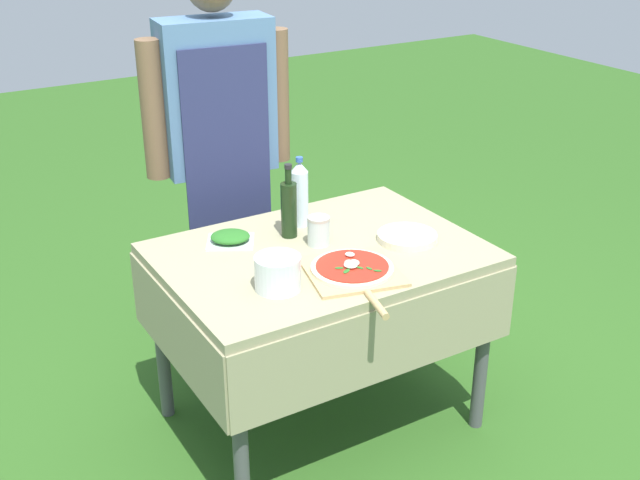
{
  "coord_description": "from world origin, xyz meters",
  "views": [
    {
      "loc": [
        -1.34,
        -2.22,
        1.98
      ],
      "look_at": [
        -0.0,
        0.0,
        0.78
      ],
      "focal_mm": 45.0,
      "sensor_mm": 36.0,
      "label": 1
    }
  ],
  "objects_px": {
    "prep_table": "(320,275)",
    "mixing_tub": "(278,273)",
    "oil_bottle": "(289,208)",
    "sauce_jar": "(319,232)",
    "person_cook": "(219,135)",
    "water_bottle": "(300,194)",
    "plate_stack": "(407,237)",
    "herb_container": "(230,237)",
    "pizza_on_peel": "(353,270)"
  },
  "relations": [
    {
      "from": "prep_table",
      "to": "sauce_jar",
      "type": "xyz_separation_m",
      "value": [
        0.02,
        0.04,
        0.15
      ]
    },
    {
      "from": "herb_container",
      "to": "sauce_jar",
      "type": "distance_m",
      "value": 0.32
    },
    {
      "from": "plate_stack",
      "to": "sauce_jar",
      "type": "relative_size",
      "value": 2.07
    },
    {
      "from": "pizza_on_peel",
      "to": "person_cook",
      "type": "bearing_deg",
      "value": 106.58
    },
    {
      "from": "oil_bottle",
      "to": "mixing_tub",
      "type": "relative_size",
      "value": 1.85
    },
    {
      "from": "herb_container",
      "to": "plate_stack",
      "type": "relative_size",
      "value": 0.98
    },
    {
      "from": "herb_container",
      "to": "plate_stack",
      "type": "height_order",
      "value": "herb_container"
    },
    {
      "from": "person_cook",
      "to": "water_bottle",
      "type": "xyz_separation_m",
      "value": [
        0.1,
        -0.5,
        -0.11
      ]
    },
    {
      "from": "water_bottle",
      "to": "person_cook",
      "type": "bearing_deg",
      "value": 101.0
    },
    {
      "from": "plate_stack",
      "to": "herb_container",
      "type": "bearing_deg",
      "value": 150.91
    },
    {
      "from": "oil_bottle",
      "to": "herb_container",
      "type": "distance_m",
      "value": 0.24
    },
    {
      "from": "herb_container",
      "to": "mixing_tub",
      "type": "bearing_deg",
      "value": -92.74
    },
    {
      "from": "mixing_tub",
      "to": "sauce_jar",
      "type": "relative_size",
      "value": 1.41
    },
    {
      "from": "plate_stack",
      "to": "mixing_tub",
      "type": "bearing_deg",
      "value": -171.48
    },
    {
      "from": "pizza_on_peel",
      "to": "mixing_tub",
      "type": "distance_m",
      "value": 0.27
    },
    {
      "from": "person_cook",
      "to": "pizza_on_peel",
      "type": "relative_size",
      "value": 3.36
    },
    {
      "from": "prep_table",
      "to": "water_bottle",
      "type": "relative_size",
      "value": 4.18
    },
    {
      "from": "oil_bottle",
      "to": "person_cook",
      "type": "bearing_deg",
      "value": 91.33
    },
    {
      "from": "oil_bottle",
      "to": "herb_container",
      "type": "bearing_deg",
      "value": 164.31
    },
    {
      "from": "oil_bottle",
      "to": "sauce_jar",
      "type": "xyz_separation_m",
      "value": [
        0.05,
        -0.12,
        -0.06
      ]
    },
    {
      "from": "plate_stack",
      "to": "water_bottle",
      "type": "bearing_deg",
      "value": 129.9
    },
    {
      "from": "plate_stack",
      "to": "prep_table",
      "type": "bearing_deg",
      "value": 164.19
    },
    {
      "from": "herb_container",
      "to": "pizza_on_peel",
      "type": "bearing_deg",
      "value": -61.14
    },
    {
      "from": "water_bottle",
      "to": "herb_container",
      "type": "distance_m",
      "value": 0.32
    },
    {
      "from": "plate_stack",
      "to": "oil_bottle",
      "type": "bearing_deg",
      "value": 144.16
    },
    {
      "from": "pizza_on_peel",
      "to": "plate_stack",
      "type": "height_order",
      "value": "pizza_on_peel"
    },
    {
      "from": "person_cook",
      "to": "water_bottle",
      "type": "height_order",
      "value": "person_cook"
    },
    {
      "from": "water_bottle",
      "to": "oil_bottle",
      "type": "bearing_deg",
      "value": -141.49
    },
    {
      "from": "plate_stack",
      "to": "pizza_on_peel",
      "type": "bearing_deg",
      "value": -158.51
    },
    {
      "from": "prep_table",
      "to": "mixing_tub",
      "type": "xyz_separation_m",
      "value": [
        -0.27,
        -0.18,
        0.16
      ]
    },
    {
      "from": "mixing_tub",
      "to": "prep_table",
      "type": "bearing_deg",
      "value": 33.71
    },
    {
      "from": "person_cook",
      "to": "sauce_jar",
      "type": "bearing_deg",
      "value": 101.94
    },
    {
      "from": "person_cook",
      "to": "sauce_jar",
      "type": "height_order",
      "value": "person_cook"
    },
    {
      "from": "sauce_jar",
      "to": "water_bottle",
      "type": "bearing_deg",
      "value": 81.15
    },
    {
      "from": "herb_container",
      "to": "mixing_tub",
      "type": "xyz_separation_m",
      "value": [
        -0.02,
        -0.4,
        0.04
      ]
    },
    {
      "from": "oil_bottle",
      "to": "sauce_jar",
      "type": "bearing_deg",
      "value": -65.52
    },
    {
      "from": "prep_table",
      "to": "plate_stack",
      "type": "distance_m",
      "value": 0.35
    },
    {
      "from": "herb_container",
      "to": "plate_stack",
      "type": "distance_m",
      "value": 0.65
    },
    {
      "from": "sauce_jar",
      "to": "person_cook",
      "type": "bearing_deg",
      "value": 95.65
    },
    {
      "from": "prep_table",
      "to": "herb_container",
      "type": "distance_m",
      "value": 0.36
    },
    {
      "from": "oil_bottle",
      "to": "plate_stack",
      "type": "height_order",
      "value": "oil_bottle"
    },
    {
      "from": "sauce_jar",
      "to": "prep_table",
      "type": "bearing_deg",
      "value": -114.46
    },
    {
      "from": "person_cook",
      "to": "pizza_on_peel",
      "type": "bearing_deg",
      "value": 98.93
    },
    {
      "from": "prep_table",
      "to": "person_cook",
      "type": "height_order",
      "value": "person_cook"
    },
    {
      "from": "person_cook",
      "to": "water_bottle",
      "type": "bearing_deg",
      "value": 107.29
    },
    {
      "from": "water_bottle",
      "to": "pizza_on_peel",
      "type": "bearing_deg",
      "value": -96.77
    },
    {
      "from": "pizza_on_peel",
      "to": "oil_bottle",
      "type": "xyz_separation_m",
      "value": [
        -0.03,
        0.38,
        0.1
      ]
    },
    {
      "from": "oil_bottle",
      "to": "water_bottle",
      "type": "xyz_separation_m",
      "value": [
        0.08,
        0.07,
        0.02
      ]
    },
    {
      "from": "person_cook",
      "to": "oil_bottle",
      "type": "xyz_separation_m",
      "value": [
        0.01,
        -0.57,
        -0.13
      ]
    },
    {
      "from": "water_bottle",
      "to": "plate_stack",
      "type": "height_order",
      "value": "water_bottle"
    }
  ]
}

